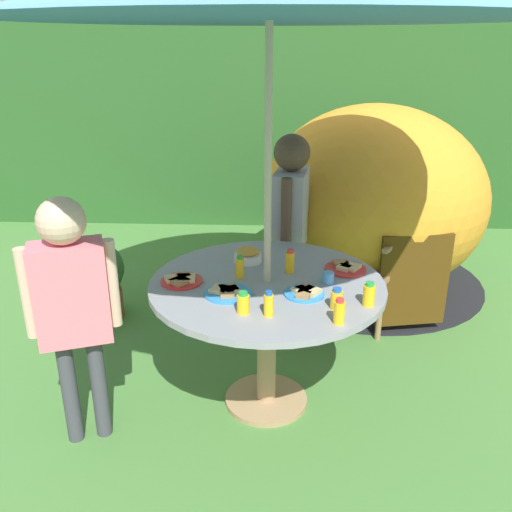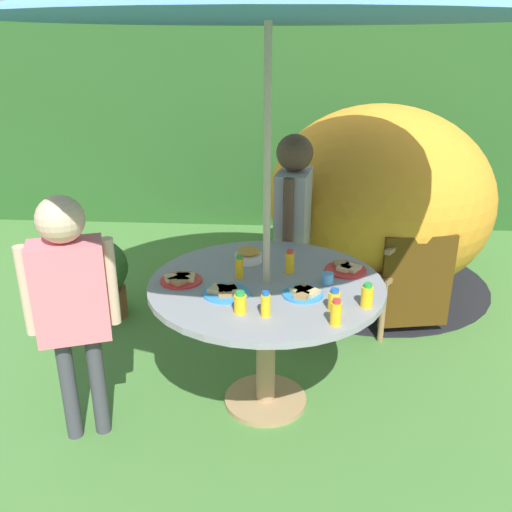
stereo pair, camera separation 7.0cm
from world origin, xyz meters
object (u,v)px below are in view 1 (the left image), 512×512
child_in_pink_shirt (71,293)px  plate_front_edge (346,268)px  garden_table (267,305)px  cup_near (328,277)px  juice_bottle_spot_a (240,267)px  child_in_grey_shirt (291,211)px  plate_mid_right (305,292)px  plate_mid_left (227,292)px  snack_bowl (248,255)px  juice_bottle_center_front (243,303)px  juice_bottle_back_edge (369,295)px  dome_tent (372,198)px  plate_far_right (181,280)px  potted_plant (97,279)px  juice_bottle_near_right (337,299)px  juice_bottle_far_left (339,312)px  juice_bottle_near_left (290,262)px  wooden_chair (373,246)px  juice_bottle_center_back (269,304)px

child_in_pink_shirt → plate_front_edge: bearing=0.8°
garden_table → cup_near: cup_near is taller
juice_bottle_spot_a → child_in_grey_shirt: bearing=70.8°
plate_mid_right → plate_mid_left: 0.38m
garden_table → cup_near: size_ratio=20.35×
cup_near → snack_bowl: bearing=148.2°
juice_bottle_center_front → juice_bottle_back_edge: juice_bottle_back_edge is taller
plate_front_edge → juice_bottle_center_front: (-0.52, -0.52, 0.04)m
dome_tent → cup_near: 1.77m
child_in_pink_shirt → juice_bottle_center_front: (0.80, -0.02, -0.02)m
child_in_pink_shirt → juice_bottle_back_edge: size_ratio=10.86×
child_in_pink_shirt → plate_far_right: (0.46, 0.29, -0.06)m
dome_tent → child_in_pink_shirt: size_ratio=1.73×
potted_plant → juice_bottle_back_edge: bearing=-34.7°
juice_bottle_near_right → juice_bottle_spot_a: size_ratio=0.83×
child_in_grey_shirt → juice_bottle_far_left: 1.28m
snack_bowl → cup_near: 0.50m
child_in_pink_shirt → snack_bowl: bearing=17.1°
garden_table → juice_bottle_center_front: bearing=-106.2°
juice_bottle_center_front → juice_bottle_spot_a: juice_bottle_spot_a is taller
juice_bottle_near_left → dome_tent: bearing=66.5°
juice_bottle_near_left → juice_bottle_far_left: bearing=-69.5°
potted_plant → garden_table: bearing=-37.3°
potted_plant → cup_near: cup_near is taller
juice_bottle_center_front → juice_bottle_back_edge: size_ratio=0.90×
wooden_chair → juice_bottle_near_right: 1.48m
plate_mid_left → cup_near: 0.53m
juice_bottle_far_left → cup_near: (-0.01, 0.43, -0.03)m
child_in_pink_shirt → snack_bowl: 0.98m
plate_front_edge → juice_bottle_near_left: size_ratio=1.72×
juice_bottle_near_right → juice_bottle_spot_a: bearing=144.9°
potted_plant → plate_front_edge: plate_front_edge is taller
juice_bottle_near_left → juice_bottle_center_front: (-0.22, -0.47, -0.01)m
wooden_chair → child_in_pink_shirt: child_in_pink_shirt is taller
juice_bottle_near_right → juice_bottle_center_back: size_ratio=0.85×
child_in_pink_shirt → juice_bottle_back_edge: 1.39m
juice_bottle_far_left → juice_bottle_spot_a: size_ratio=0.98×
plate_mid_left → snack_bowl: bearing=79.8°
plate_mid_left → juice_bottle_near_left: (0.31, 0.29, 0.05)m
potted_plant → snack_bowl: size_ratio=3.83×
plate_front_edge → juice_bottle_center_front: bearing=-135.1°
garden_table → plate_front_edge: plate_front_edge is taller
juice_bottle_near_left → wooden_chair: bearing=58.2°
juice_bottle_near_right → wooden_chair: bearing=74.0°
snack_bowl → juice_bottle_center_back: (0.13, -0.64, 0.02)m
juice_bottle_near_left → cup_near: 0.23m
child_in_pink_shirt → juice_bottle_center_front: bearing=-21.4°
dome_tent → juice_bottle_back_edge: size_ratio=18.79×
child_in_pink_shirt → plate_front_edge: 1.41m
juice_bottle_center_front → juice_bottle_spot_a: size_ratio=0.85×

